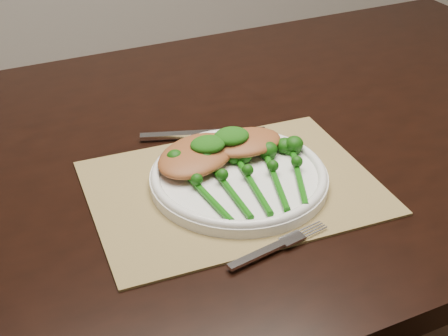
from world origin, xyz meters
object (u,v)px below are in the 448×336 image
object	(u,v)px
dinner_plate	(239,176)
broccolini_bundle	(252,184)
chicken_fillet_left	(196,155)
placemat	(233,187)
dining_table	(233,299)

from	to	relation	value
dinner_plate	broccolini_bundle	world-z (taller)	broccolini_bundle
chicken_fillet_left	dinner_plate	bearing A→B (deg)	-81.52
placemat	chicken_fillet_left	world-z (taller)	chicken_fillet_left
dining_table	placemat	size ratio (longest dim) A/B	4.02
dinner_plate	broccolini_bundle	bearing A→B (deg)	-81.49
placemat	dinner_plate	distance (m)	0.02
dining_table	placemat	world-z (taller)	placemat
dining_table	dinner_plate	xyz separation A→B (m)	(-0.05, -0.13, 0.39)
placemat	dining_table	bearing A→B (deg)	66.62
dining_table	placemat	bearing A→B (deg)	-117.10
dinner_plate	broccolini_bundle	xyz separation A→B (m)	(0.01, -0.04, 0.01)
dining_table	chicken_fillet_left	bearing A→B (deg)	-143.23
dinner_plate	chicken_fillet_left	bearing A→B (deg)	133.38
placemat	broccolini_bundle	xyz separation A→B (m)	(0.02, -0.03, 0.02)
dining_table	chicken_fillet_left	world-z (taller)	chicken_fillet_left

